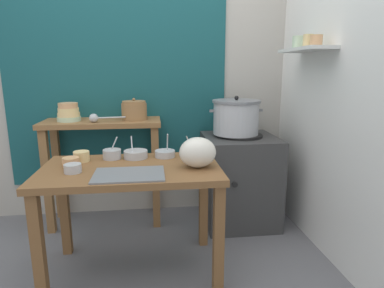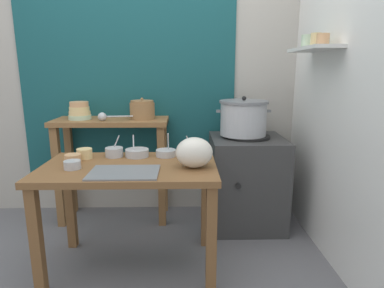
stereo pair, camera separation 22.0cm
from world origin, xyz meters
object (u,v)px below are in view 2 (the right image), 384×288
ladle (104,117)px  prep_bowl_6 (114,152)px  steamer_pot (243,118)px  serving_tray (124,172)px  plastic_bag (194,152)px  prep_bowl_5 (190,153)px  bowl_stack_enamel (80,111)px  prep_bowl_3 (166,153)px  prep_table (130,182)px  prep_bowl_2 (72,164)px  back_shelf_table (112,144)px  clay_pot (142,110)px  prep_bowl_0 (137,152)px  prep_bowl_4 (73,158)px  prep_bowl_1 (85,153)px  stove_block (246,181)px

ladle → prep_bowl_6: (0.17, -0.46, -0.18)m
steamer_pot → serving_tray: size_ratio=1.12×
plastic_bag → prep_bowl_5: 0.24m
bowl_stack_enamel → prep_bowl_3: bowl_stack_enamel is taller
prep_table → prep_bowl_2: 0.37m
back_shelf_table → clay_pot: 0.40m
plastic_bag → prep_bowl_6: (-0.55, 0.26, -0.06)m
bowl_stack_enamel → prep_bowl_0: (0.55, -0.55, -0.22)m
prep_bowl_3 → prep_bowl_4: 0.61m
prep_bowl_0 → prep_bowl_1: bearing=-172.6°
serving_tray → prep_bowl_3: bearing=59.7°
ladle → prep_bowl_1: (-0.02, -0.51, -0.18)m
ladle → plastic_bag: ladle is taller
clay_pot → prep_bowl_3: clay_pot is taller
serving_tray → prep_bowl_1: (-0.32, 0.33, 0.03)m
clay_pot → prep_bowl_0: size_ratio=1.30×
stove_block → steamer_pot: size_ratio=1.74×
clay_pot → plastic_bag: 0.94m
bowl_stack_enamel → plastic_bag: size_ratio=0.82×
clay_pot → ladle: bearing=-161.1°
prep_bowl_0 → prep_bowl_5: (0.36, -0.04, -0.00)m
prep_bowl_3 → prep_bowl_5: (0.16, -0.04, 0.00)m
bowl_stack_enamel → plastic_bag: bowl_stack_enamel is taller
ladle → serving_tray: 0.92m
bowl_stack_enamel → clay_pot: bearing=1.2°
steamer_pot → prep_bowl_5: (-0.45, -0.49, -0.17)m
serving_tray → prep_bowl_4: prep_bowl_4 is taller
ladle → prep_bowl_4: 0.64m
bowl_stack_enamel → back_shelf_table: bearing=2.4°
prep_bowl_1 → prep_bowl_4: (-0.04, -0.11, -0.01)m
prep_table → clay_pot: size_ratio=5.27×
steamer_pot → bowl_stack_enamel: 1.37m
prep_table → prep_bowl_6: 0.29m
bowl_stack_enamel → prep_bowl_3: (0.75, -0.55, -0.22)m
steamer_pot → prep_bowl_6: 1.09m
prep_bowl_4 → prep_bowl_0: bearing=21.3°
ladle → prep_bowl_0: 0.60m
prep_bowl_6 → ladle: bearing=110.5°
plastic_bag → prep_bowl_1: (-0.74, 0.22, -0.06)m
back_shelf_table → prep_bowl_1: 0.62m
ladle → prep_bowl_5: ladle is taller
prep_bowl_1 → prep_bowl_6: size_ratio=0.68×
steamer_pot → bowl_stack_enamel: size_ratio=2.40×
prep_bowl_1 → prep_table: bearing=-26.1°
stove_block → steamer_pot: bearing=153.4°
prep_bowl_1 → prep_bowl_6: 0.20m
prep_table → clay_pot: 0.86m
bowl_stack_enamel → prep_bowl_0: 0.81m
clay_pot → prep_bowl_1: clay_pot is taller
back_shelf_table → prep_bowl_2: back_shelf_table is taller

